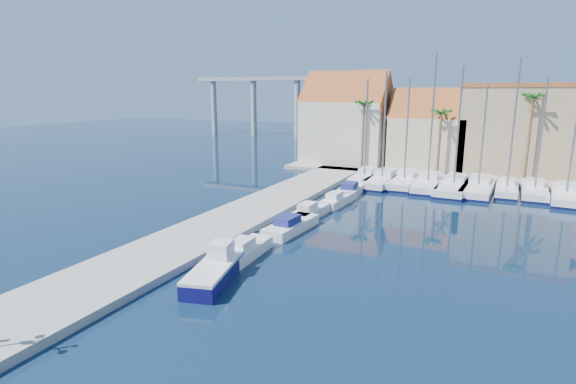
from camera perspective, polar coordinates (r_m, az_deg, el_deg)
name	(u,v)px	position (r m, az deg, el deg)	size (l,w,h in m)	color
ground	(239,314)	(23.73, -6.22, -15.10)	(260.00, 260.00, 0.00)	black
quay_west	(232,220)	(38.76, -7.09, -3.56)	(6.00, 77.00, 0.50)	gray
shore_north	(489,173)	(66.64, 24.15, 2.26)	(54.00, 16.00, 0.50)	gray
fishing_boat	(215,269)	(27.38, -9.20, -9.68)	(3.33, 6.19, 2.06)	#0F0D4F
motorboat_west_0	(245,250)	(30.81, -5.47, -7.34)	(1.94, 5.35, 1.40)	white
motorboat_west_1	(291,225)	(36.09, 0.33, -4.26)	(2.43, 6.29, 1.40)	white
motorboat_west_2	(310,212)	(40.18, 2.78, -2.51)	(2.02, 5.37, 1.40)	white
motorboat_west_3	(336,200)	(44.44, 6.10, -1.08)	(1.92, 5.14, 1.40)	white
motorboat_west_4	(351,190)	(49.46, 7.96, 0.28)	(2.42, 6.45, 1.40)	white
sailboat_0	(365,177)	(56.80, 9.78, 1.92)	(2.87, 9.23, 12.47)	white
sailboat_1	(383,179)	(55.83, 12.02, 1.62)	(3.34, 11.15, 13.30)	white
sailboat_2	(405,180)	(55.73, 14.64, 1.46)	(2.84, 10.44, 12.48)	white
sailboat_3	(428,182)	(54.90, 17.39, 1.16)	(3.20, 10.71, 14.96)	white
sailboat_4	(454,185)	(54.34, 20.37, 0.80)	(3.46, 11.67, 13.76)	white
sailboat_5	(479,187)	(54.78, 23.07, 0.64)	(3.66, 11.85, 11.81)	white
sailboat_6	(507,188)	(54.93, 26.04, 0.50)	(2.34, 8.38, 14.42)	white
sailboat_7	(534,190)	(55.44, 28.79, 0.25)	(2.71, 9.61, 12.47)	white
sailboat_8	(566,194)	(54.70, 31.82, -0.25)	(3.49, 10.36, 12.75)	white
building_0	(347,122)	(68.29, 7.47, 8.80)	(12.30, 9.00, 13.50)	beige
building_1	(429,133)	(65.65, 17.51, 7.10)	(10.30, 8.00, 11.00)	tan
building_2	(519,129)	(65.94, 27.24, 7.15)	(14.20, 10.20, 11.50)	#9E8361
palm_0	(364,106)	(62.21, 9.63, 10.72)	(2.60, 2.60, 10.15)	brown
palm_1	(441,115)	(60.25, 18.88, 9.27)	(2.60, 2.60, 9.15)	brown
palm_2	(533,100)	(59.82, 28.69, 10.20)	(2.60, 2.60, 11.15)	brown
viaduct	(278,94)	(111.72, -1.24, 12.29)	(48.00, 2.20, 14.45)	#9E9E99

